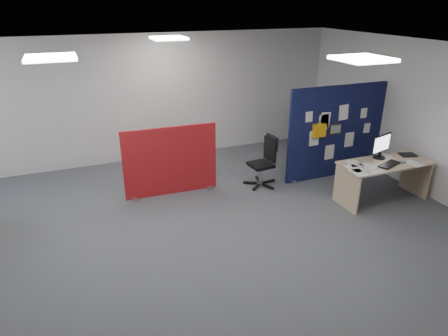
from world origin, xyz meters
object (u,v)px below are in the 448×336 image
object	(u,v)px
main_desk	(382,171)
red_divider	(171,162)
office_chair	(265,158)
monitor_main	(381,145)
navy_divider	(338,132)

from	to	relation	value
main_desk	red_divider	distance (m)	3.75
red_divider	office_chair	distance (m)	1.79
monitor_main	office_chair	bearing A→B (deg)	129.63
main_desk	monitor_main	xyz separation A→B (m)	(0.03, 0.15, 0.42)
main_desk	office_chair	bearing A→B (deg)	141.12
main_desk	navy_divider	bearing A→B (deg)	95.48
main_desk	monitor_main	world-z (taller)	monitor_main
office_chair	red_divider	bearing A→B (deg)	165.18
navy_divider	office_chair	world-z (taller)	navy_divider
navy_divider	main_desk	distance (m)	1.25
navy_divider	red_divider	bearing A→B (deg)	172.87
monitor_main	office_chair	world-z (taller)	monitor_main
navy_divider	monitor_main	xyz separation A→B (m)	(0.14, -1.04, 0.05)
monitor_main	red_divider	xyz separation A→B (m)	(-3.42, 1.45, -0.34)
red_divider	office_chair	world-z (taller)	red_divider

